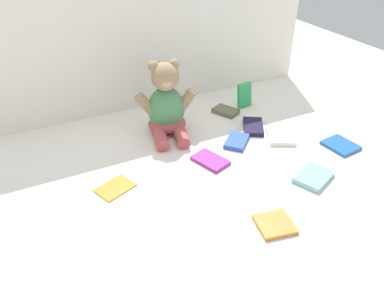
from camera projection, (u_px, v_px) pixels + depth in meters
ground_plane at (177, 155)px, 1.37m from camera, size 3.20×3.20×0.00m
backdrop_drape at (131, 40)px, 1.54m from camera, size 1.66×0.03×0.60m
teddy_bear at (167, 107)px, 1.45m from camera, size 0.24×0.23×0.29m
book_case_0 at (210, 160)px, 1.33m from camera, size 0.11×0.14×0.01m
book_case_1 at (275, 224)px, 1.07m from camera, size 0.12×0.11×0.01m
book_case_2 at (115, 187)px, 1.21m from camera, size 0.14×0.12×0.01m
book_case_3 at (281, 137)px, 1.46m from camera, size 0.14×0.15×0.02m
book_case_4 at (237, 141)px, 1.43m from camera, size 0.13×0.13×0.02m
book_case_5 at (244, 95)px, 1.67m from camera, size 0.07×0.04×0.11m
book_case_6 at (226, 111)px, 1.64m from camera, size 0.11×0.12×0.02m
book_case_7 at (341, 145)px, 1.41m from camera, size 0.11×0.12×0.01m
book_case_8 at (313, 177)px, 1.25m from camera, size 0.15×0.14×0.02m
book_case_9 at (253, 127)px, 1.52m from camera, size 0.13×0.15×0.02m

